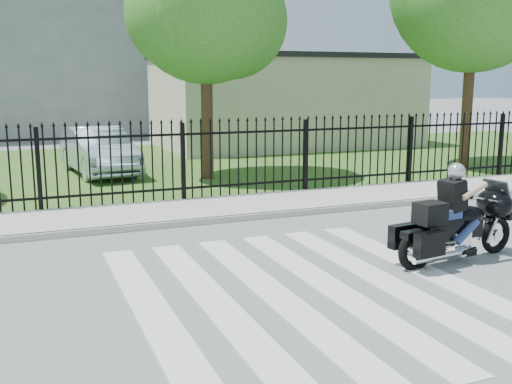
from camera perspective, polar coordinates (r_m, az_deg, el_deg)
name	(u,v)px	position (r m, az deg, el deg)	size (l,w,h in m)	color
ground	(304,291)	(8.00, 4.59, -9.39)	(120.00, 120.00, 0.00)	slate
crosswalk	(304,291)	(8.00, 4.60, -9.35)	(5.00, 5.50, 0.01)	silver
sidewalk	(197,210)	(12.48, -5.67, -1.73)	(40.00, 2.00, 0.12)	#ADAAA3
curb	(211,221)	(11.55, -4.28, -2.74)	(40.00, 0.12, 0.12)	#ADAAA3
grass_strip	(134,167)	(19.21, -11.56, 2.36)	(40.00, 12.00, 0.02)	#2F571D
iron_fence	(183,164)	(13.28, -6.96, 2.69)	(26.00, 0.04, 1.80)	black
tree_mid	(205,4)	(16.56, -4.84, 17.38)	(4.20, 4.20, 6.78)	#382316
building_low	(284,103)	(24.99, 2.68, 8.48)	(10.00, 6.00, 3.50)	#B3AC95
building_low_roof	(284,57)	(24.98, 2.72, 12.73)	(10.20, 6.20, 0.20)	black
building_tall	(15,11)	(32.87, -22.00, 15.71)	(15.00, 10.00, 12.00)	#9A9CA2
motorcycle_rider	(456,221)	(9.55, 18.47, -2.60)	(2.35, 0.93, 1.55)	black
parked_car	(99,151)	(17.84, -14.73, 3.83)	(1.44, 4.13, 1.36)	#92A5B8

